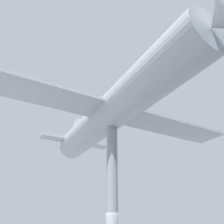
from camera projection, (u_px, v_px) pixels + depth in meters
name	position (u px, v px, depth m)	size (l,w,h in m)	color
support_pylon_central	(112.00, 192.00, 10.65)	(0.58, 0.58, 6.82)	#999EA3
suspended_airplane	(114.00, 111.00, 12.60)	(17.22, 15.04, 3.13)	#B2B7BC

